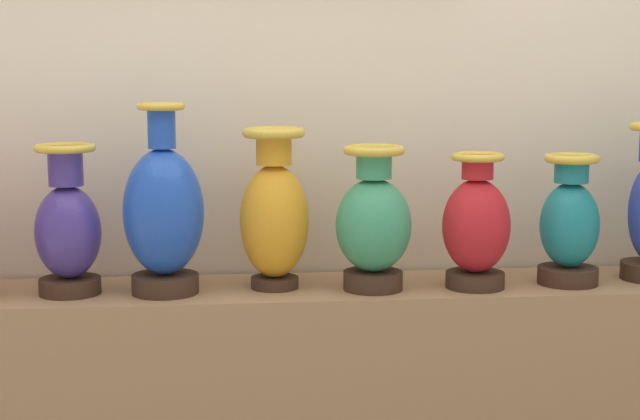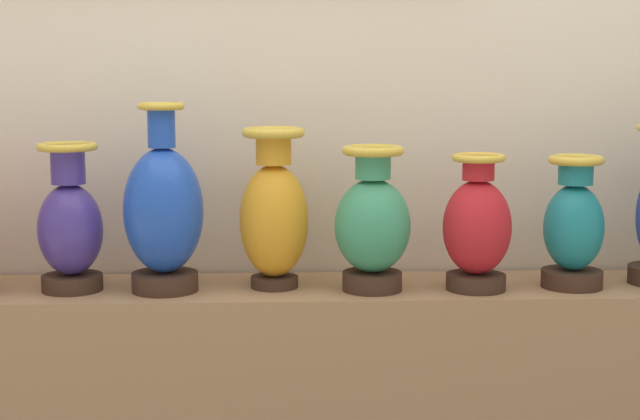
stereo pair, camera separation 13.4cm
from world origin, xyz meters
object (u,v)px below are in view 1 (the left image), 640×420
object	(u,v)px
vase_crimson	(476,227)
vase_sapphire	(164,214)
vase_amber	(274,214)
vase_jade	(373,224)
vase_indigo	(68,229)
vase_teal	(570,225)

from	to	relation	value
vase_crimson	vase_sapphire	bearing A→B (deg)	178.68
vase_amber	vase_jade	size ratio (longest dim) A/B	1.12
vase_sapphire	vase_amber	world-z (taller)	vase_sapphire
vase_indigo	vase_teal	world-z (taller)	vase_indigo
vase_indigo	vase_teal	xyz separation A→B (m)	(1.18, -0.02, -0.01)
vase_jade	vase_teal	bearing A→B (deg)	1.48
vase_amber	vase_teal	world-z (taller)	vase_amber
vase_teal	vase_jade	bearing A→B (deg)	-178.52
vase_sapphire	vase_teal	distance (m)	0.96
vase_crimson	vase_teal	distance (m)	0.23
vase_amber	vase_jade	distance (m)	0.23
vase_amber	vase_jade	xyz separation A→B (m)	(0.23, -0.04, -0.02)
vase_sapphire	vase_crimson	xyz separation A→B (m)	(0.73, -0.02, -0.04)
vase_amber	vase_crimson	xyz separation A→B (m)	(0.47, -0.05, -0.03)
vase_crimson	vase_teal	xyz separation A→B (m)	(0.23, 0.02, -0.00)
vase_sapphire	vase_jade	distance (m)	0.49
vase_jade	vase_crimson	world-z (taller)	vase_jade
vase_sapphire	vase_amber	size ratio (longest dim) A/B	1.16
vase_indigo	vase_amber	xyz separation A→B (m)	(0.47, 0.01, 0.02)
vase_amber	vase_sapphire	bearing A→B (deg)	-173.65
vase_indigo	vase_amber	size ratio (longest dim) A/B	0.91
vase_indigo	vase_jade	world-z (taller)	vase_indigo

